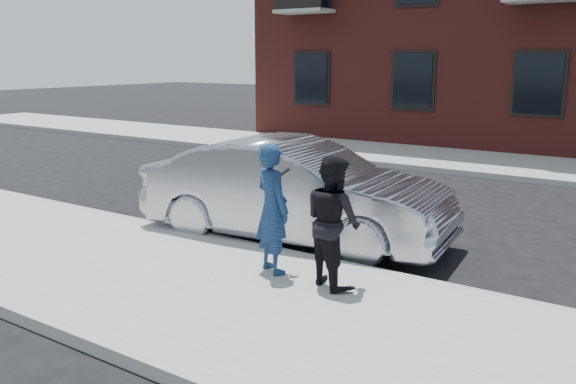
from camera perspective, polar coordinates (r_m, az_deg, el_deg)
The scene contains 8 objects.
ground at distance 7.44m, azimuth -1.81°, elevation -10.63°, with size 100.00×100.00×0.00m, color black.
near_sidewalk at distance 7.23m, azimuth -3.00°, elevation -10.72°, with size 50.00×3.50×0.15m, color gray.
near_curb at distance 8.63m, azimuth 4.26°, elevation -6.80°, with size 50.00×0.10×0.15m, color #999691.
far_sidewalk at distance 17.50m, azimuth 20.33°, elevation 2.32°, with size 50.00×3.50×0.15m, color gray.
far_curb at distance 15.78m, azimuth 18.73°, elevation 1.41°, with size 50.00×0.10×0.15m, color #999691.
silver_sedan at distance 9.74m, azimuth 0.69°, elevation 0.05°, with size 1.75×5.01×1.65m, color #999BA3.
man_hoodie at distance 7.90m, azimuth -1.47°, elevation -1.57°, with size 0.74×0.63×1.71m.
man_peacoat at distance 7.47m, azimuth 4.22°, elevation -2.72°, with size 0.98×0.90×1.63m.
Camera 1 is at (4.03, -5.54, 2.91)m, focal length 38.00 mm.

